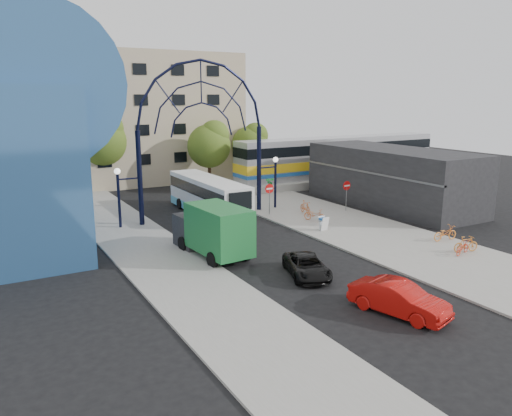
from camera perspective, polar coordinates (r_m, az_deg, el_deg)
ground at (r=27.85m, az=5.98°, el=-7.10°), size 120.00×120.00×0.00m
sidewalk_east at (r=35.66m, az=12.69°, el=-2.81°), size 8.00×56.00×0.12m
plaza_west at (r=30.10m, az=-11.06°, el=-5.63°), size 5.00×50.00×0.12m
gateway_arch at (r=38.43m, az=-6.24°, el=11.36°), size 13.64×0.44×12.10m
stop_sign at (r=39.57m, az=1.55°, el=1.90°), size 0.80×0.07×2.50m
do_not_enter_sign at (r=41.56m, az=10.32°, el=2.20°), size 0.76×0.07×2.48m
street_name_sign at (r=40.25m, az=1.59°, el=2.28°), size 0.70×0.70×2.80m
sandwich_board at (r=35.44m, az=7.72°, el=-1.57°), size 0.55×0.61×0.99m
commercial_block_east at (r=44.83m, az=15.26°, el=3.39°), size 6.00×16.00×5.00m
apartment_block at (r=58.84m, az=-12.76°, el=10.05°), size 20.00×12.10×14.00m
train_platform at (r=56.59m, az=9.44°, el=3.37°), size 32.00×5.00×0.80m
train_car at (r=56.25m, az=9.54°, el=5.89°), size 25.10×3.05×4.20m
tree_north_a at (r=52.03m, az=-5.25°, el=7.36°), size 4.48×4.48×7.00m
tree_north_b at (r=52.56m, az=-17.18°, el=7.63°), size 5.12×5.12×8.00m
tree_north_c at (r=56.55m, az=-0.52°, el=7.50°), size 4.16×4.16×6.50m
city_bus at (r=40.05m, az=-5.46°, el=1.36°), size 2.62×10.98×3.01m
green_truck at (r=29.88m, az=-5.06°, el=-2.52°), size 2.79×6.43×3.17m
black_suv at (r=26.81m, az=5.83°, el=-6.62°), size 3.12×4.46×1.13m
red_sedan at (r=23.05m, az=16.00°, el=-9.93°), size 2.70×4.67×1.45m
bike_near_a at (r=38.13m, az=6.73°, el=-0.77°), size 1.39×1.81×0.91m
bike_near_b at (r=40.37m, az=5.65°, el=0.10°), size 0.73×1.78×1.04m
bike_far_a at (r=34.99m, az=20.80°, el=-2.70°), size 1.92×0.81×0.99m
bike_far_b at (r=32.86m, az=22.87°, el=-3.83°), size 1.73×0.87×1.00m
bike_far_c at (r=32.38m, az=22.52°, el=-4.19°), size 1.69×0.96×0.84m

